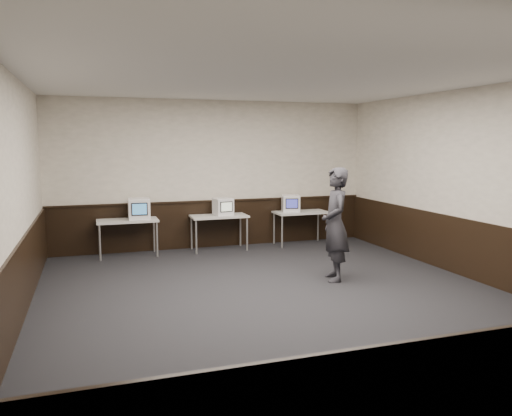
{
  "coord_description": "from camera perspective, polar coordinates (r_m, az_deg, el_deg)",
  "views": [
    {
      "loc": [
        -2.57,
        -6.63,
        2.29
      ],
      "look_at": [
        0.17,
        1.6,
        1.15
      ],
      "focal_mm": 35.0,
      "sensor_mm": 36.0,
      "label": 1
    }
  ],
  "objects": [
    {
      "name": "wainscot_rail",
      "position": [
        10.97,
        -4.73,
        0.82
      ],
      "size": [
        6.98,
        0.06,
        0.04
      ],
      "primitive_type": "cube",
      "color": "black",
      "rests_on": "wainscot_back"
    },
    {
      "name": "person",
      "position": [
        8.38,
        9.05,
        -1.86
      ],
      "size": [
        0.6,
        0.78,
        1.89
      ],
      "primitive_type": "imported",
      "rotation": [
        0.0,
        0.0,
        -1.81
      ],
      "color": "#27272C",
      "rests_on": "ground"
    },
    {
      "name": "desk_right",
      "position": [
        11.28,
        5.15,
        -0.75
      ],
      "size": [
        1.2,
        0.6,
        0.75
      ],
      "color": "beige",
      "rests_on": "ground"
    },
    {
      "name": "floor",
      "position": [
        7.47,
        2.69,
        -10.37
      ],
      "size": [
        8.0,
        8.0,
        0.0
      ],
      "primitive_type": "plane",
      "color": "black",
      "rests_on": "ground"
    },
    {
      "name": "back_wall",
      "position": [
        10.96,
        -4.81,
        3.85
      ],
      "size": [
        7.0,
        0.0,
        7.0
      ],
      "primitive_type": "plane",
      "rotation": [
        1.57,
        0.0,
        0.0
      ],
      "color": "beige",
      "rests_on": "ground"
    },
    {
      "name": "right_wall",
      "position": [
        9.02,
        24.02,
        2.45
      ],
      "size": [
        0.0,
        8.0,
        8.0
      ],
      "primitive_type": "plane",
      "rotation": [
        1.57,
        0.0,
        -1.57
      ],
      "color": "beige",
      "rests_on": "ground"
    },
    {
      "name": "desk_left",
      "position": [
        10.38,
        -14.47,
        -1.68
      ],
      "size": [
        1.2,
        0.6,
        0.75
      ],
      "color": "beige",
      "rests_on": "ground"
    },
    {
      "name": "wainscot_left",
      "position": [
        6.93,
        -25.54,
        -8.24
      ],
      "size": [
        0.04,
        7.98,
        1.0
      ],
      "primitive_type": "cube",
      "color": "black",
      "rests_on": "left_wall"
    },
    {
      "name": "emac_left",
      "position": [
        10.34,
        -13.23,
        -0.09
      ],
      "size": [
        0.44,
        0.48,
        0.42
      ],
      "rotation": [
        0.0,
        0.0,
        -0.04
      ],
      "color": "white",
      "rests_on": "desk_left"
    },
    {
      "name": "emac_right",
      "position": [
        11.18,
        3.98,
        0.53
      ],
      "size": [
        0.46,
        0.48,
        0.38
      ],
      "rotation": [
        0.0,
        0.0,
        -0.25
      ],
      "color": "white",
      "rests_on": "desk_right"
    },
    {
      "name": "ceiling",
      "position": [
        7.17,
        2.85,
        14.77
      ],
      "size": [
        8.0,
        8.0,
        0.0
      ],
      "primitive_type": "plane",
      "rotation": [
        3.14,
        0.0,
        0.0
      ],
      "color": "white",
      "rests_on": "back_wall"
    },
    {
      "name": "left_wall",
      "position": [
        6.73,
        -26.24,
        0.83
      ],
      "size": [
        0.0,
        8.0,
        8.0
      ],
      "primitive_type": "plane",
      "rotation": [
        1.57,
        0.0,
        1.57
      ],
      "color": "beige",
      "rests_on": "ground"
    },
    {
      "name": "front_wall",
      "position": [
        3.74,
        25.49,
        -3.89
      ],
      "size": [
        7.0,
        0.0,
        7.0
      ],
      "primitive_type": "plane",
      "rotation": [
        -1.57,
        0.0,
        0.0
      ],
      "color": "beige",
      "rests_on": "ground"
    },
    {
      "name": "desk_center",
      "position": [
        10.67,
        -4.25,
        -1.22
      ],
      "size": [
        1.2,
        0.6,
        0.75
      ],
      "color": "beige",
      "rests_on": "ground"
    },
    {
      "name": "wainscot_right",
      "position": [
        9.15,
        23.56,
        -4.43
      ],
      "size": [
        0.04,
        7.98,
        1.0
      ],
      "primitive_type": "cube",
      "color": "black",
      "rests_on": "right_wall"
    },
    {
      "name": "wainscot_back",
      "position": [
        11.06,
        -4.72,
        -1.85
      ],
      "size": [
        6.98,
        0.04,
        1.0
      ],
      "primitive_type": "cube",
      "color": "black",
      "rests_on": "back_wall"
    },
    {
      "name": "wainscot_front",
      "position": [
        4.1,
        24.38,
        -19.09
      ],
      "size": [
        6.98,
        0.04,
        1.0
      ],
      "primitive_type": "cube",
      "color": "black",
      "rests_on": "front_wall"
    },
    {
      "name": "emac_center",
      "position": [
        10.66,
        -3.78,
        0.16
      ],
      "size": [
        0.41,
        0.43,
        0.37
      ],
      "rotation": [
        0.0,
        0.0,
        0.13
      ],
      "color": "white",
      "rests_on": "desk_center"
    }
  ]
}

